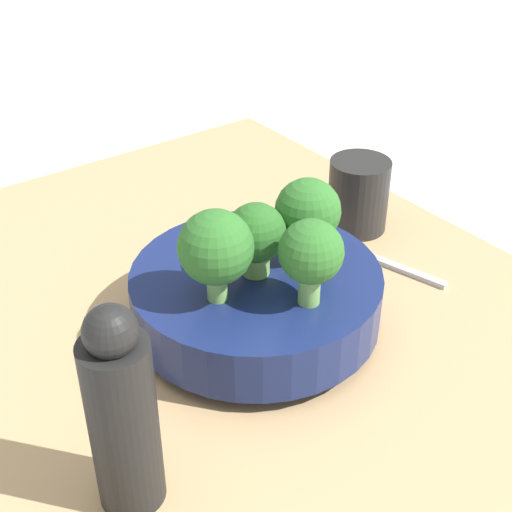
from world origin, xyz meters
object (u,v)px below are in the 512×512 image
object	(u,v)px
bowl	(256,296)
cup	(358,195)
pepper_mill	(122,414)
fork	(374,258)

from	to	relation	value
bowl	cup	distance (m)	0.24
bowl	cup	world-z (taller)	cup
pepper_mill	fork	bearing A→B (deg)	-71.89
bowl	fork	distance (m)	0.19
pepper_mill	fork	distance (m)	0.43
cup	fork	distance (m)	0.09
fork	bowl	bearing A→B (deg)	95.13
bowl	cup	bearing A→B (deg)	-68.61
bowl	pepper_mill	bearing A→B (deg)	118.58
cup	pepper_mill	size ratio (longest dim) A/B	0.50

